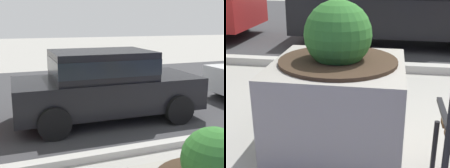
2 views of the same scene
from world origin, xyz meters
TOP-DOWN VIEW (x-y plane):
  - street_surface at (0.00, 7.50)m, footprint 60.00×9.00m
  - curb_stone at (0.00, 2.90)m, footprint 60.00×0.20m
  - parked_car_black at (-1.05, 4.76)m, footprint 4.13×1.98m

SIDE VIEW (x-z plane):
  - street_surface at x=0.00m, z-range 0.00..0.01m
  - curb_stone at x=0.00m, z-range 0.00..0.12m
  - parked_car_black at x=-1.05m, z-range 0.06..1.62m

